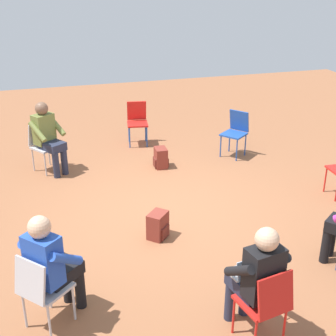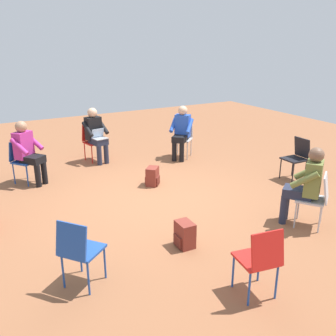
{
  "view_description": "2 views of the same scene",
  "coord_description": "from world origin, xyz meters",
  "px_view_note": "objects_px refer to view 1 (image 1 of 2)",
  "views": [
    {
      "loc": [
        -1.61,
        -5.82,
        3.36
      ],
      "look_at": [
        0.13,
        0.21,
        0.6
      ],
      "focal_mm": 50.0,
      "sensor_mm": 36.0,
      "label": 1
    },
    {
      "loc": [
        2.83,
        5.43,
        2.7
      ],
      "look_at": [
        -0.17,
        0.12,
        0.59
      ],
      "focal_mm": 40.0,
      "sensor_mm": 36.0,
      "label": 2
    }
  ],
  "objects_px": {
    "chair_south": "(266,302)",
    "person_with_laptop": "(257,274)",
    "person_in_olive": "(48,134)",
    "chair_north": "(137,120)",
    "backpack_near_laptop_user": "(158,227)",
    "person_in_blue": "(51,262)",
    "chair_northeast": "(236,130)",
    "chair_southwest": "(41,287)",
    "chair_northwest": "(43,143)",
    "backpack_by_empty_chair": "(161,159)"
  },
  "relations": [
    {
      "from": "chair_south",
      "to": "person_with_laptop",
      "type": "xyz_separation_m",
      "value": [
        -0.03,
        0.17,
        0.2
      ]
    },
    {
      "from": "chair_south",
      "to": "person_in_olive",
      "type": "xyz_separation_m",
      "value": [
        -1.71,
        4.7,
        0.2
      ]
    },
    {
      "from": "chair_north",
      "to": "backpack_near_laptop_user",
      "type": "xyz_separation_m",
      "value": [
        -0.53,
        -3.55,
        -0.34
      ]
    },
    {
      "from": "chair_south",
      "to": "person_in_blue",
      "type": "bearing_deg",
      "value": 143.23
    },
    {
      "from": "chair_south",
      "to": "person_with_laptop",
      "type": "relative_size",
      "value": 0.69
    },
    {
      "from": "chair_northeast",
      "to": "chair_southwest",
      "type": "bearing_deg",
      "value": 97.47
    },
    {
      "from": "chair_northeast",
      "to": "person_in_blue",
      "type": "relative_size",
      "value": 0.69
    },
    {
      "from": "chair_north",
      "to": "chair_northeast",
      "type": "relative_size",
      "value": 1.0
    },
    {
      "from": "chair_northwest",
      "to": "backpack_by_empty_chair",
      "type": "bearing_deg",
      "value": 131.85
    },
    {
      "from": "person_in_blue",
      "to": "backpack_by_empty_chair",
      "type": "xyz_separation_m",
      "value": [
        2.05,
        3.46,
        -0.54
      ]
    },
    {
      "from": "person_with_laptop",
      "to": "person_in_olive",
      "type": "xyz_separation_m",
      "value": [
        -1.68,
        4.54,
        0.0
      ]
    },
    {
      "from": "person_in_olive",
      "to": "chair_northeast",
      "type": "bearing_deg",
      "value": 142.41
    },
    {
      "from": "chair_northwest",
      "to": "person_in_olive",
      "type": "relative_size",
      "value": 0.69
    },
    {
      "from": "chair_southwest",
      "to": "person_in_olive",
      "type": "xyz_separation_m",
      "value": [
        0.28,
        3.91,
        0.2
      ]
    },
    {
      "from": "chair_north",
      "to": "chair_northeast",
      "type": "bearing_deg",
      "value": 154.54
    },
    {
      "from": "chair_northeast",
      "to": "person_in_blue",
      "type": "distance_m",
      "value": 5.09
    },
    {
      "from": "chair_northeast",
      "to": "backpack_near_laptop_user",
      "type": "relative_size",
      "value": 2.36
    },
    {
      "from": "chair_northwest",
      "to": "backpack_by_empty_chair",
      "type": "height_order",
      "value": "chair_northwest"
    },
    {
      "from": "chair_northwest",
      "to": "chair_northeast",
      "type": "xyz_separation_m",
      "value": [
        3.49,
        -0.3,
        0.0
      ]
    },
    {
      "from": "chair_northeast",
      "to": "chair_southwest",
      "type": "xyz_separation_m",
      "value": [
        -3.68,
        -3.74,
        0.0
      ]
    },
    {
      "from": "chair_northwest",
      "to": "backpack_near_laptop_user",
      "type": "bearing_deg",
      "value": 81.33
    },
    {
      "from": "person_in_olive",
      "to": "chair_north",
      "type": "bearing_deg",
      "value": 173.87
    },
    {
      "from": "chair_northwest",
      "to": "person_with_laptop",
      "type": "height_order",
      "value": "person_with_laptop"
    },
    {
      "from": "chair_north",
      "to": "person_in_olive",
      "type": "height_order",
      "value": "person_in_olive"
    },
    {
      "from": "chair_northeast",
      "to": "person_with_laptop",
      "type": "bearing_deg",
      "value": 120.48
    },
    {
      "from": "backpack_near_laptop_user",
      "to": "chair_southwest",
      "type": "bearing_deg",
      "value": -138.85
    },
    {
      "from": "chair_north",
      "to": "backpack_near_laptop_user",
      "type": "height_order",
      "value": "chair_north"
    },
    {
      "from": "person_in_blue",
      "to": "backpack_near_laptop_user",
      "type": "xyz_separation_m",
      "value": [
        1.4,
        1.22,
        -0.54
      ]
    },
    {
      "from": "person_with_laptop",
      "to": "backpack_by_empty_chair",
      "type": "xyz_separation_m",
      "value": [
        0.22,
        4.2,
        -0.53
      ]
    },
    {
      "from": "backpack_near_laptop_user",
      "to": "backpack_by_empty_chair",
      "type": "bearing_deg",
      "value": 73.68
    },
    {
      "from": "person_with_laptop",
      "to": "person_in_blue",
      "type": "height_order",
      "value": "same"
    },
    {
      "from": "chair_northwest",
      "to": "chair_north",
      "type": "height_order",
      "value": "same"
    },
    {
      "from": "person_in_olive",
      "to": "backpack_near_laptop_user",
      "type": "bearing_deg",
      "value": 80.83
    },
    {
      "from": "person_in_olive",
      "to": "chair_northwest",
      "type": "bearing_deg",
      "value": -90.0
    },
    {
      "from": "chair_northwest",
      "to": "chair_south",
      "type": "relative_size",
      "value": 1.0
    },
    {
      "from": "person_with_laptop",
      "to": "chair_northeast",
      "type": "bearing_deg",
      "value": 57.63
    },
    {
      "from": "person_in_olive",
      "to": "chair_south",
      "type": "bearing_deg",
      "value": 75.16
    },
    {
      "from": "person_in_olive",
      "to": "person_in_blue",
      "type": "xyz_separation_m",
      "value": [
        -0.16,
        -3.8,
        0.0
      ]
    },
    {
      "from": "chair_south",
      "to": "chair_north",
      "type": "relative_size",
      "value": 1.0
    },
    {
      "from": "chair_northeast",
      "to": "person_in_blue",
      "type": "height_order",
      "value": "person_in_blue"
    },
    {
      "from": "chair_south",
      "to": "chair_north",
      "type": "height_order",
      "value": "same"
    },
    {
      "from": "chair_northeast",
      "to": "backpack_by_empty_chair",
      "type": "xyz_separation_m",
      "value": [
        -1.5,
        -0.17,
        -0.34
      ]
    },
    {
      "from": "person_with_laptop",
      "to": "backpack_near_laptop_user",
      "type": "xyz_separation_m",
      "value": [
        -0.44,
        1.95,
        -0.53
      ]
    },
    {
      "from": "person_with_laptop",
      "to": "chair_southwest",
      "type": "bearing_deg",
      "value": 151.36
    },
    {
      "from": "person_with_laptop",
      "to": "backpack_by_empty_chair",
      "type": "relative_size",
      "value": 3.44
    },
    {
      "from": "chair_northwest",
      "to": "person_in_blue",
      "type": "xyz_separation_m",
      "value": [
        -0.06,
        -3.93,
        0.2
      ]
    },
    {
      "from": "chair_north",
      "to": "backpack_near_laptop_user",
      "type": "bearing_deg",
      "value": 90.81
    },
    {
      "from": "chair_south",
      "to": "backpack_by_empty_chair",
      "type": "bearing_deg",
      "value": 76.68
    },
    {
      "from": "chair_northwest",
      "to": "backpack_near_laptop_user",
      "type": "height_order",
      "value": "chair_northwest"
    },
    {
      "from": "chair_northwest",
      "to": "person_with_laptop",
      "type": "relative_size",
      "value": 0.69
    }
  ]
}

